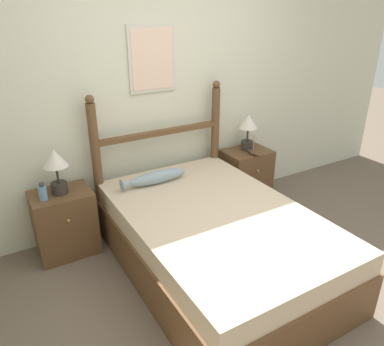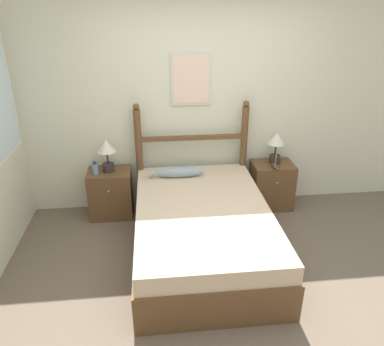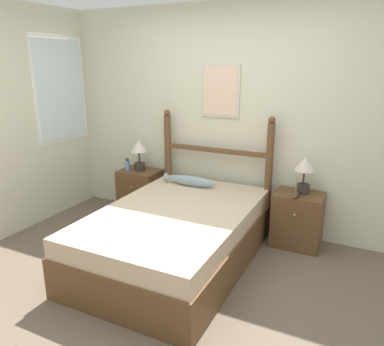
{
  "view_description": "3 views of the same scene",
  "coord_description": "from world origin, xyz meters",
  "px_view_note": "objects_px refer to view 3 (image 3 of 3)",
  "views": [
    {
      "loc": [
        -1.58,
        -1.52,
        2.04
      ],
      "look_at": [
        -0.13,
        0.97,
        0.75
      ],
      "focal_mm": 35.0,
      "sensor_mm": 36.0,
      "label": 1
    },
    {
      "loc": [
        -0.57,
        -2.61,
        2.43
      ],
      "look_at": [
        -0.19,
        0.91,
        0.78
      ],
      "focal_mm": 35.0,
      "sensor_mm": 36.0,
      "label": 2
    },
    {
      "loc": [
        1.49,
        -2.32,
        1.92
      ],
      "look_at": [
        -0.13,
        0.98,
        0.82
      ],
      "focal_mm": 35.0,
      "sensor_mm": 36.0,
      "label": 3
    }
  ],
  "objects_px": {
    "table_lamp_left": "(139,150)",
    "fish_pillow": "(190,181)",
    "table_lamp_right": "(304,169)",
    "nightstand_right": "(297,220)",
    "nightstand_left": "(140,192)",
    "model_boat": "(296,195)",
    "bed": "(176,236)",
    "bottle": "(128,165)"
  },
  "relations": [
    {
      "from": "nightstand_right",
      "to": "table_lamp_right",
      "type": "height_order",
      "value": "table_lamp_right"
    },
    {
      "from": "model_boat",
      "to": "bed",
      "type": "bearing_deg",
      "value": -141.94
    },
    {
      "from": "fish_pillow",
      "to": "table_lamp_right",
      "type": "bearing_deg",
      "value": 10.12
    },
    {
      "from": "table_lamp_right",
      "to": "fish_pillow",
      "type": "relative_size",
      "value": 0.63
    },
    {
      "from": "nightstand_right",
      "to": "fish_pillow",
      "type": "bearing_deg",
      "value": -171.52
    },
    {
      "from": "fish_pillow",
      "to": "nightstand_left",
      "type": "bearing_deg",
      "value": 167.44
    },
    {
      "from": "nightstand_left",
      "to": "bottle",
      "type": "bearing_deg",
      "value": -157.8
    },
    {
      "from": "nightstand_right",
      "to": "fish_pillow",
      "type": "distance_m",
      "value": 1.25
    },
    {
      "from": "bed",
      "to": "nightstand_right",
      "type": "distance_m",
      "value": 1.34
    },
    {
      "from": "nightstand_left",
      "to": "table_lamp_left",
      "type": "xyz_separation_m",
      "value": [
        0.0,
        0.0,
        0.55
      ]
    },
    {
      "from": "table_lamp_right",
      "to": "bottle",
      "type": "distance_m",
      "value": 2.17
    },
    {
      "from": "table_lamp_right",
      "to": "bottle",
      "type": "relative_size",
      "value": 2.45
    },
    {
      "from": "bottle",
      "to": "model_boat",
      "type": "distance_m",
      "value": 2.12
    },
    {
      "from": "table_lamp_left",
      "to": "table_lamp_right",
      "type": "relative_size",
      "value": 1.0
    },
    {
      "from": "table_lamp_left",
      "to": "bottle",
      "type": "xyz_separation_m",
      "value": [
        -0.14,
        -0.06,
        -0.19
      ]
    },
    {
      "from": "nightstand_right",
      "to": "table_lamp_left",
      "type": "height_order",
      "value": "table_lamp_left"
    },
    {
      "from": "table_lamp_right",
      "to": "bottle",
      "type": "bearing_deg",
      "value": -177.45
    },
    {
      "from": "bottle",
      "to": "fish_pillow",
      "type": "relative_size",
      "value": 0.26
    },
    {
      "from": "table_lamp_right",
      "to": "model_boat",
      "type": "height_order",
      "value": "table_lamp_right"
    },
    {
      "from": "nightstand_right",
      "to": "bed",
      "type": "bearing_deg",
      "value": -138.39
    },
    {
      "from": "bed",
      "to": "bottle",
      "type": "distance_m",
      "value": 1.46
    },
    {
      "from": "nightstand_left",
      "to": "bed",
      "type": "bearing_deg",
      "value": -41.61
    },
    {
      "from": "nightstand_right",
      "to": "table_lamp_right",
      "type": "distance_m",
      "value": 0.56
    },
    {
      "from": "nightstand_right",
      "to": "nightstand_left",
      "type": "bearing_deg",
      "value": 180.0
    },
    {
      "from": "nightstand_left",
      "to": "table_lamp_right",
      "type": "height_order",
      "value": "table_lamp_right"
    },
    {
      "from": "nightstand_right",
      "to": "bottle",
      "type": "relative_size",
      "value": 3.66
    },
    {
      "from": "nightstand_right",
      "to": "model_boat",
      "type": "height_order",
      "value": "model_boat"
    },
    {
      "from": "table_lamp_left",
      "to": "bottle",
      "type": "relative_size",
      "value": 2.45
    },
    {
      "from": "table_lamp_left",
      "to": "nightstand_right",
      "type": "bearing_deg",
      "value": -0.05
    },
    {
      "from": "table_lamp_left",
      "to": "fish_pillow",
      "type": "relative_size",
      "value": 0.63
    },
    {
      "from": "model_boat",
      "to": "fish_pillow",
      "type": "xyz_separation_m",
      "value": [
        -1.18,
        -0.06,
        0.0
      ]
    },
    {
      "from": "model_boat",
      "to": "nightstand_left",
      "type": "bearing_deg",
      "value": 176.51
    },
    {
      "from": "nightstand_right",
      "to": "table_lamp_left",
      "type": "xyz_separation_m",
      "value": [
        -2.0,
        0.0,
        0.55
      ]
    },
    {
      "from": "nightstand_right",
      "to": "fish_pillow",
      "type": "height_order",
      "value": "fish_pillow"
    },
    {
      "from": "nightstand_left",
      "to": "nightstand_right",
      "type": "xyz_separation_m",
      "value": [
        2.0,
        0.0,
        0.0
      ]
    },
    {
      "from": "nightstand_left",
      "to": "model_boat",
      "type": "relative_size",
      "value": 2.71
    },
    {
      "from": "nightstand_left",
      "to": "table_lamp_left",
      "type": "bearing_deg",
      "value": 44.83
    },
    {
      "from": "nightstand_left",
      "to": "bottle",
      "type": "xyz_separation_m",
      "value": [
        -0.14,
        -0.06,
        0.36
      ]
    },
    {
      "from": "bottle",
      "to": "fish_pillow",
      "type": "bearing_deg",
      "value": -7.33
    },
    {
      "from": "table_lamp_left",
      "to": "table_lamp_right",
      "type": "distance_m",
      "value": 2.02
    },
    {
      "from": "table_lamp_left",
      "to": "nightstand_left",
      "type": "bearing_deg",
      "value": -135.17
    },
    {
      "from": "fish_pillow",
      "to": "bottle",
      "type": "bearing_deg",
      "value": 172.67
    }
  ]
}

